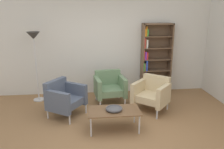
{
  "coord_description": "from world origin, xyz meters",
  "views": [
    {
      "loc": [
        -0.51,
        -3.85,
        2.3
      ],
      "look_at": [
        -0.01,
        0.84,
        0.95
      ],
      "focal_mm": 37.82,
      "sensor_mm": 36.0,
      "label": 1
    }
  ],
  "objects": [
    {
      "name": "ground_plane",
      "position": [
        0.0,
        0.0,
        0.0
      ],
      "size": [
        8.32,
        8.32,
        0.0
      ],
      "primitive_type": "plane",
      "color": "olive"
    },
    {
      "name": "plaster_back_panel",
      "position": [
        0.0,
        2.46,
        1.45
      ],
      "size": [
        6.4,
        0.12,
        2.9
      ],
      "primitive_type": "cube",
      "color": "silver",
      "rests_on": "ground_plane"
    },
    {
      "name": "bookshelf_tall",
      "position": [
        1.27,
        2.25,
        0.93
      ],
      "size": [
        0.8,
        0.3,
        1.9
      ],
      "color": "brown",
      "rests_on": "ground_plane"
    },
    {
      "name": "coffee_table_low",
      "position": [
        -0.04,
        0.27,
        0.37
      ],
      "size": [
        1.0,
        0.56,
        0.4
      ],
      "color": "brown",
      "rests_on": "ground_plane"
    },
    {
      "name": "decorative_bowl",
      "position": [
        -0.04,
        0.27,
        0.43
      ],
      "size": [
        0.32,
        0.32,
        0.05
      ],
      "color": "#4C4C51",
      "rests_on": "coffee_table_low"
    },
    {
      "name": "armchair_near_window",
      "position": [
        0.01,
        1.64,
        0.41
      ],
      "size": [
        0.79,
        0.74,
        0.78
      ],
      "rotation": [
        0.0,
        0.0,
        0.13
      ],
      "color": "slate",
      "rests_on": "ground_plane"
    },
    {
      "name": "armchair_by_bookshelf",
      "position": [
        -1.04,
        1.01,
        0.41
      ],
      "size": [
        0.92,
        0.94,
        0.78
      ],
      "rotation": [
        0.0,
        0.0,
        0.99
      ],
      "color": "#4C566B",
      "rests_on": "ground_plane"
    },
    {
      "name": "armchair_corner_red",
      "position": [
        0.93,
        1.08,
        0.41
      ],
      "size": [
        0.95,
        0.94,
        0.78
      ],
      "rotation": [
        0.0,
        0.0,
        -0.71
      ],
      "color": "#C6B289",
      "rests_on": "ground_plane"
    },
    {
      "name": "floor_lamp_torchiere",
      "position": [
        -1.78,
        1.97,
        1.45
      ],
      "size": [
        0.32,
        0.32,
        1.74
      ],
      "color": "silver",
      "rests_on": "ground_plane"
    }
  ]
}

